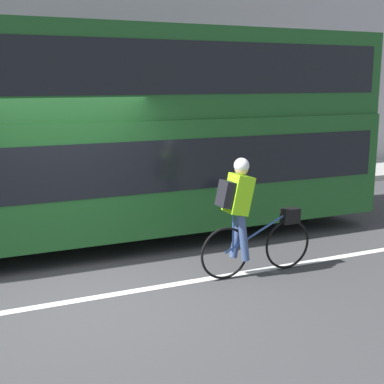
% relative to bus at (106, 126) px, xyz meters
% --- Properties ---
extents(ground_plane, '(80.00, 80.00, 0.00)m').
position_rel_bus_xyz_m(ground_plane, '(-0.95, -2.25, -2.00)').
color(ground_plane, '#38383A').
extents(road_center_line, '(50.00, 0.14, 0.01)m').
position_rel_bus_xyz_m(road_center_line, '(-0.95, -2.40, -1.99)').
color(road_center_line, silver).
rests_on(road_center_line, ground_plane).
extents(sidewalk_curb, '(60.00, 2.46, 0.15)m').
position_rel_bus_xyz_m(sidewalk_curb, '(-0.95, 3.66, -1.92)').
color(sidewalk_curb, gray).
rests_on(sidewalk_curb, ground_plane).
extents(bus, '(9.62, 2.44, 3.58)m').
position_rel_bus_xyz_m(bus, '(0.00, 0.00, 0.00)').
color(bus, black).
rests_on(bus, ground_plane).
extents(cyclist_on_bike, '(1.79, 0.32, 1.71)m').
position_rel_bus_xyz_m(cyclist_on_bike, '(1.30, -2.49, -1.09)').
color(cyclist_on_bike, black).
rests_on(cyclist_on_bike, ground_plane).
extents(trash_bin, '(0.57, 0.57, 0.95)m').
position_rel_bus_xyz_m(trash_bin, '(0.87, 3.53, -1.38)').
color(trash_bin, '#262628').
rests_on(trash_bin, sidewalk_curb).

